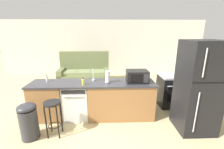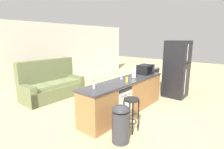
% 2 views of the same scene
% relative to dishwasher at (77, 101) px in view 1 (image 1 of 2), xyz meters
% --- Properties ---
extents(ground_plane, '(24.00, 24.00, 0.00)m').
position_rel_dishwasher_xyz_m(ground_plane, '(0.25, 0.00, -0.42)').
color(ground_plane, tan).
extents(wall_back, '(10.00, 0.06, 2.60)m').
position_rel_dishwasher_xyz_m(wall_back, '(0.55, 4.20, 0.88)').
color(wall_back, silver).
rests_on(wall_back, ground_plane).
extents(kitchen_counter, '(2.94, 0.66, 0.90)m').
position_rel_dishwasher_xyz_m(kitchen_counter, '(0.49, 0.00, -0.00)').
color(kitchen_counter, '#9E6B3D').
rests_on(kitchen_counter, ground_plane).
extents(dishwasher, '(0.58, 0.61, 0.84)m').
position_rel_dishwasher_xyz_m(dishwasher, '(0.00, 0.00, 0.00)').
color(dishwasher, white).
rests_on(dishwasher, ground_plane).
extents(stove_range, '(0.76, 0.68, 0.90)m').
position_rel_dishwasher_xyz_m(stove_range, '(2.60, 0.55, 0.03)').
color(stove_range, black).
rests_on(stove_range, ground_plane).
extents(refrigerator, '(0.72, 0.73, 1.90)m').
position_rel_dishwasher_xyz_m(refrigerator, '(2.60, -0.55, 0.53)').
color(refrigerator, black).
rests_on(refrigerator, ground_plane).
extents(microwave, '(0.50, 0.37, 0.28)m').
position_rel_dishwasher_xyz_m(microwave, '(1.45, -0.00, 0.62)').
color(microwave, black).
rests_on(microwave, kitchen_counter).
extents(sink_faucet, '(0.07, 0.18, 0.30)m').
position_rel_dishwasher_xyz_m(sink_faucet, '(0.41, 0.12, 0.61)').
color(sink_faucet, silver).
rests_on(sink_faucet, kitchen_counter).
extents(paper_towel_roll, '(0.14, 0.14, 0.28)m').
position_rel_dishwasher_xyz_m(paper_towel_roll, '(0.75, -0.03, 0.62)').
color(paper_towel_roll, '#4C4C51').
rests_on(paper_towel_roll, kitchen_counter).
extents(soap_bottle, '(0.06, 0.06, 0.18)m').
position_rel_dishwasher_xyz_m(soap_bottle, '(0.21, -0.17, 0.55)').
color(soap_bottle, yellow).
rests_on(soap_bottle, kitchen_counter).
extents(dish_soap_bottle, '(0.06, 0.06, 0.18)m').
position_rel_dishwasher_xyz_m(dish_soap_bottle, '(-0.68, 0.08, 0.55)').
color(dish_soap_bottle, silver).
rests_on(dish_soap_bottle, kitchen_counter).
extents(kettle, '(0.21, 0.17, 0.19)m').
position_rel_dishwasher_xyz_m(kettle, '(2.77, 0.68, 0.56)').
color(kettle, '#B2B2B7').
rests_on(kettle, stove_range).
extents(bar_stool, '(0.32, 0.32, 0.74)m').
position_rel_dishwasher_xyz_m(bar_stool, '(-0.33, -0.68, 0.11)').
color(bar_stool, black).
rests_on(bar_stool, ground_plane).
extents(trash_bin, '(0.35, 0.35, 0.74)m').
position_rel_dishwasher_xyz_m(trash_bin, '(-0.79, -0.74, -0.04)').
color(trash_bin, '#333338').
rests_on(trash_bin, ground_plane).
extents(couch, '(2.02, 0.94, 1.27)m').
position_rel_dishwasher_xyz_m(couch, '(-0.18, 2.65, -0.03)').
color(couch, '#667047').
rests_on(couch, ground_plane).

